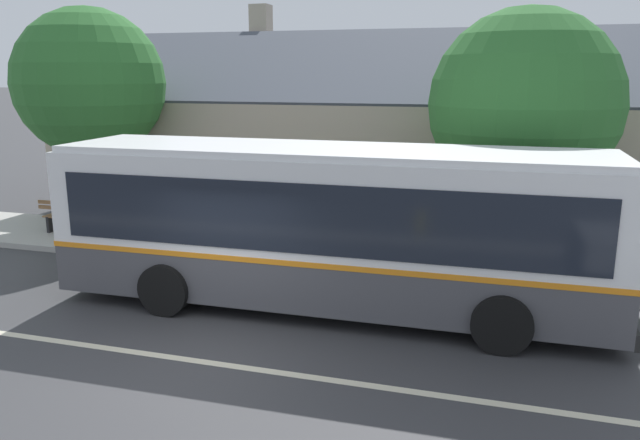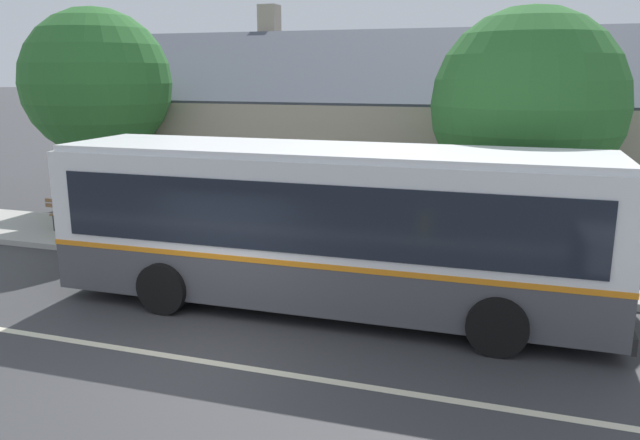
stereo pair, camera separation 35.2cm
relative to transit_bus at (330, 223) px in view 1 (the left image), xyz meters
The scene contains 8 objects.
ground_plane 3.68m from the transit_bus, 117.34° to the right, with size 300.00×300.00×0.00m, color #38383A.
sidewalk_far 3.80m from the transit_bus, 115.84° to the left, with size 60.00×3.00×0.15m, color #ADAAA3.
lane_divider_stripe 3.67m from the transit_bus, 117.34° to the right, with size 60.00×0.16×0.01m, color beige.
community_building 10.78m from the transit_bus, 88.78° to the left, with size 23.41×10.31×6.96m.
transit_bus is the anchor object (origin of this frame).
bench_by_building 8.79m from the transit_bus, 160.46° to the left, with size 1.69×0.51×0.94m.
street_tree_primary 5.73m from the transit_bus, 49.58° to the left, with size 4.37×4.37×5.96m.
street_tree_secondary 9.76m from the transit_bus, 152.35° to the left, with size 4.23×4.23×6.30m.
Camera 1 is at (4.61, -8.21, 4.49)m, focal length 35.00 mm.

